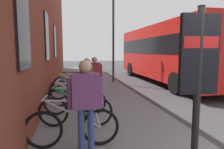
{
  "coord_description": "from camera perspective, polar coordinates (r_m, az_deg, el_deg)",
  "views": [
    {
      "loc": [
        -1.74,
        2.67,
        1.92
      ],
      "look_at": [
        4.17,
        1.46,
        1.2
      ],
      "focal_mm": 32.03,
      "sensor_mm": 36.0,
      "label": 1
    }
  ],
  "objects": [
    {
      "name": "bicycle_end_of_row",
      "position": [
        6.78,
        -10.23,
        -5.32
      ],
      "size": [
        0.58,
        1.73,
        0.97
      ],
      "color": "black",
      "rests_on": "sidewalk_pavement"
    },
    {
      "name": "bicycle_beside_lamp",
      "position": [
        4.89,
        -10.27,
        -10.11
      ],
      "size": [
        0.5,
        1.75,
        0.97
      ],
      "color": "black",
      "rests_on": "sidewalk_pavement"
    },
    {
      "name": "pedestrian_by_facade",
      "position": [
        6.84,
        -7.07,
        -0.38
      ],
      "size": [
        0.49,
        0.45,
        1.56
      ],
      "color": "#26262D",
      "rests_on": "sidewalk_pavement"
    },
    {
      "name": "bicycle_by_door",
      "position": [
        3.92,
        -11.16,
        -14.48
      ],
      "size": [
        0.48,
        1.77,
        0.97
      ],
      "color": "black",
      "rests_on": "sidewalk_pavement"
    },
    {
      "name": "sidewalk_pavement",
      "position": [
        9.96,
        -6.05,
        -4.0
      ],
      "size": [
        24.0,
        3.5,
        0.12
      ],
      "primitive_type": "cube",
      "color": "slate",
      "rests_on": "ground"
    },
    {
      "name": "street_lamp",
      "position": [
        11.56,
        0.38,
        13.39
      ],
      "size": [
        0.28,
        0.28,
        5.28
      ],
      "color": "#333338",
      "rests_on": "sidewalk_pavement"
    },
    {
      "name": "transit_info_sign",
      "position": [
        3.0,
        23.47,
        2.35
      ],
      "size": [
        0.13,
        0.55,
        2.4
      ],
      "color": "black",
      "rests_on": "sidewalk_pavement"
    },
    {
      "name": "ground",
      "position": [
        8.78,
        13.57,
        -6.03
      ],
      "size": [
        60.0,
        60.0,
        0.0
      ],
      "primitive_type": "plane",
      "color": "#38383A"
    },
    {
      "name": "station_facade",
      "position": [
        10.98,
        -18.06,
        17.09
      ],
      "size": [
        22.0,
        0.65,
        7.89
      ],
      "color": "brown",
      "rests_on": "ground"
    },
    {
      "name": "pedestrian_crossing_street",
      "position": [
        3.5,
        -7.54,
        -6.42
      ],
      "size": [
        0.25,
        0.63,
        1.65
      ],
      "color": "#334C8C",
      "rests_on": "sidewalk_pavement"
    },
    {
      "name": "pedestrian_near_bus",
      "position": [
        7.71,
        -4.98,
        0.5
      ],
      "size": [
        0.23,
        0.6,
        1.57
      ],
      "color": "maroon",
      "rests_on": "sidewalk_pavement"
    },
    {
      "name": "bicycle_under_window",
      "position": [
        5.77,
        -10.51,
        -7.47
      ],
      "size": [
        0.48,
        1.76,
        0.97
      ],
      "color": "black",
      "rests_on": "sidewalk_pavement"
    },
    {
      "name": "bicycle_far_end",
      "position": [
        7.72,
        -10.91,
        -3.85
      ],
      "size": [
        0.48,
        1.76,
        0.97
      ],
      "color": "black",
      "rests_on": "sidewalk_pavement"
    },
    {
      "name": "bicycle_leaning_wall",
      "position": [
        8.78,
        -10.85,
        -2.57
      ],
      "size": [
        0.48,
        1.76,
        0.97
      ],
      "color": "black",
      "rests_on": "sidewalk_pavement"
    },
    {
      "name": "city_bus",
      "position": [
        12.65,
        15.2,
        6.57
      ],
      "size": [
        10.51,
        2.69,
        3.35
      ],
      "color": "red",
      "rests_on": "ground"
    }
  ]
}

